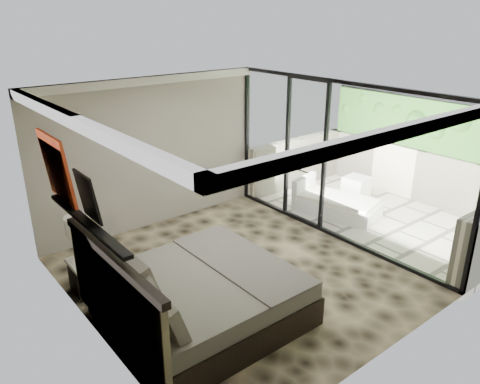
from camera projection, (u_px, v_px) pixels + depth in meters
floor at (236, 275)px, 7.30m from camera, size 5.00×5.00×0.00m
ceiling at (236, 95)px, 6.29m from camera, size 4.50×5.00×0.02m
back_wall at (152, 154)px, 8.60m from camera, size 4.50×0.02×2.80m
left_wall at (86, 235)px, 5.49m from camera, size 0.02×5.00×2.80m
glass_wall at (338, 162)px, 8.11m from camera, size 0.08×5.00×2.80m
terrace_slab at (381, 217)px, 9.51m from camera, size 3.00×5.00×0.12m
parapet_far at (421, 175)px, 10.08m from camera, size 0.30×5.00×1.10m
foliage_hedge at (429, 125)px, 9.68m from camera, size 0.36×4.60×1.10m
picture_ledge at (87, 223)px, 5.56m from camera, size 0.12×2.20×0.05m
bed at (195, 296)px, 6.08m from camera, size 2.38×2.30×1.32m
nightstand at (88, 277)px, 6.81m from camera, size 0.58×0.58×0.47m
table_lamp at (79, 232)px, 6.57m from camera, size 0.36×0.36×0.67m
abstract_canvas at (56, 168)px, 5.98m from camera, size 0.13×0.90×0.90m
framed_print at (88, 197)px, 5.45m from camera, size 0.11×0.50×0.60m
ottoman at (356, 187)px, 10.24m from camera, size 0.54×0.54×0.49m
lounger at (334, 204)px, 9.48m from camera, size 1.22×1.80×0.64m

